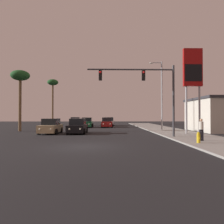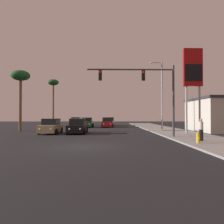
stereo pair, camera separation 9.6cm
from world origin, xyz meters
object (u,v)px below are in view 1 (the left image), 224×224
Objects in this scene: car_blue at (76,122)px; palm_tree_far at (53,85)px; car_red at (107,123)px; car_green at (87,123)px; palm_tree_near at (20,78)px; street_lamp at (161,92)px; car_silver at (109,122)px; pedestrian_on_sidewalk at (201,129)px; gas_station_sign at (193,72)px; fire_hydrant at (198,138)px; car_tan at (51,127)px; car_black at (78,127)px; traffic_light_mast at (148,86)px.

palm_tree_far is at bearing -38.86° from car_blue.
car_green is at bearing 6.60° from car_red.
palm_tree_near is (-7.74, -9.28, 6.04)m from car_green.
palm_tree_far reaches higher than street_lamp.
pedestrian_on_sidewalk is at bearing 102.30° from car_silver.
gas_station_sign reaches higher than car_blue.
car_red is at bearing 105.59° from fire_hydrant.
car_tan and car_silver have the same top height.
car_black is 1.00× the size of car_red.
traffic_light_mast reaches higher than car_red.
gas_station_sign reaches higher than pedestrian_on_sidewalk.
palm_tree_near reaches higher than fire_hydrant.
car_red is 0.48× the size of street_lamp.
car_silver is at bearing -21.45° from palm_tree_far.
pedestrian_on_sidewalk is at bearing 117.14° from car_blue.
car_green and car_blue have the same top height.
palm_tree_near is at bearing 150.37° from traffic_light_mast.
pedestrian_on_sidewalk is (10.57, -21.23, 0.27)m from car_green.
car_red is at bearing 108.31° from pedestrian_on_sidewalk.
traffic_light_mast is (7.22, -17.79, 4.00)m from car_green.
car_blue is 1.00× the size of car_tan.
car_green reaches higher than fire_hydrant.
palm_tree_near is (-7.88, 3.61, 6.04)m from car_black.
palm_tree_near is (-20.28, 5.46, 0.19)m from gas_station_sign.
street_lamp is 6.13m from gas_station_sign.
car_silver is 0.43× the size of palm_tree_far.
pedestrian_on_sidewalk reaches higher than car_green.
traffic_light_mast reaches higher than car_tan.
car_green is at bearing -51.51° from palm_tree_far.
palm_tree_far reaches higher than car_blue.
traffic_light_mast is 4.77× the size of pedestrian_on_sidewalk.
pedestrian_on_sidewalk is (6.72, -27.08, 0.27)m from car_silver.
street_lamp is 14.15m from fire_hydrant.
fire_hydrant is 1.59m from pedestrian_on_sidewalk.
car_blue is 2.59× the size of pedestrian_on_sidewalk.
car_tan reaches higher than fire_hydrant.
car_tan is 11.84m from traffic_light_mast.
car_black is at bearing -160.21° from street_lamp.
car_black is 19.07m from car_blue.
car_blue is 0.54× the size of traffic_light_mast.
palm_tree_far is (-8.52, 10.72, 7.95)m from car_green.
palm_tree_far is (-18.34, 33.23, 8.22)m from fire_hydrant.
car_silver is at bearing 98.11° from traffic_light_mast.
car_green is 1.00× the size of car_tan.
pedestrian_on_sidewalk is at bearing -59.13° from palm_tree_far.
car_black is 11.85m from street_lamp.
gas_station_sign is at bearing 70.72° from fire_hydrant.
street_lamp reaches higher than car_blue.
car_red is 2.59× the size of pedestrian_on_sidewalk.
car_black is 5.71× the size of fire_hydrant.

